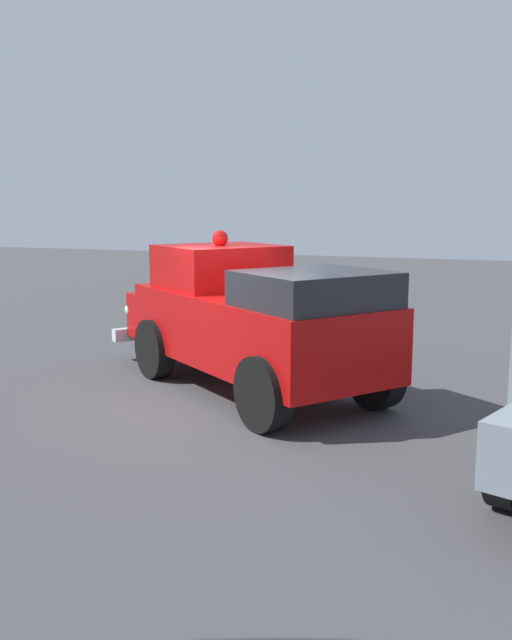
{
  "coord_description": "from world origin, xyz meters",
  "views": [
    {
      "loc": [
        -9.65,
        -4.26,
        3.05
      ],
      "look_at": [
        0.78,
        -0.25,
        1.19
      ],
      "focal_mm": 39.5,
      "sensor_mm": 36.0,
      "label": 1
    }
  ],
  "objects": [
    {
      "name": "ground_plane",
      "position": [
        0.0,
        0.0,
        0.0
      ],
      "size": [
        60.0,
        60.0,
        0.0
      ],
      "primitive_type": "plane",
      "color": "#424244"
    },
    {
      "name": "vintage_fire_truck",
      "position": [
        0.92,
        -0.06,
        1.2
      ],
      "size": [
        5.28,
        6.07,
        2.59
      ],
      "color": "black",
      "rests_on": "ground"
    },
    {
      "name": "lawn_chair_spare",
      "position": [
        3.61,
        2.79,
        0.59
      ],
      "size": [
        0.66,
        0.67,
        1.02
      ],
      "color": "#B7BABF",
      "rests_on": "ground"
    }
  ]
}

